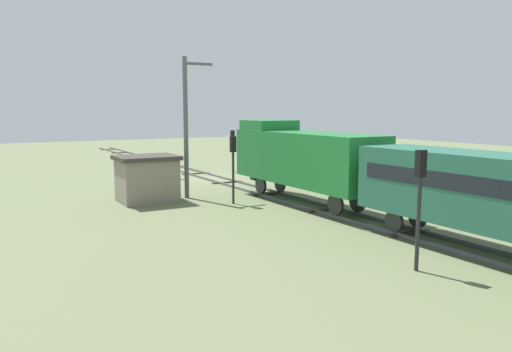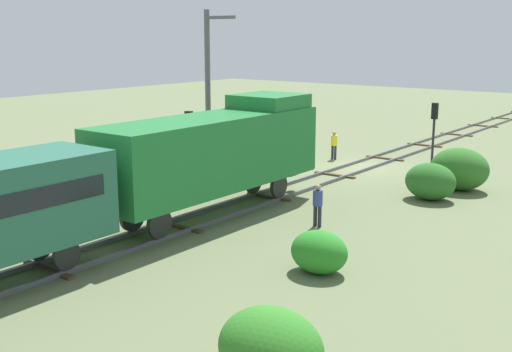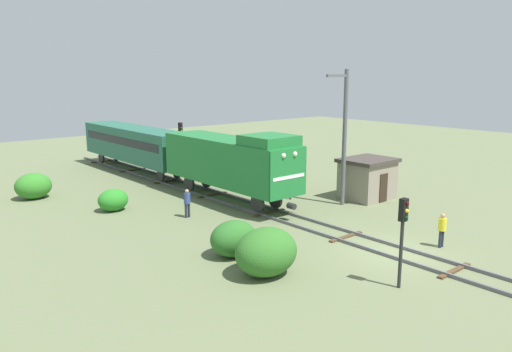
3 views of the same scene
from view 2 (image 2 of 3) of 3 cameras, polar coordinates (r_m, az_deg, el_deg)
name	(u,v)px [view 2 (image 2 of 3)]	position (r m, az deg, el deg)	size (l,w,h in m)	color
ground_plane	(361,167)	(36.92, 9.35, 0.81)	(106.56, 106.56, 0.00)	#66704C
railway_track	(361,166)	(36.91, 9.35, 0.92)	(2.40, 71.04, 0.16)	#595960
locomotive	(215,150)	(26.15, -3.64, 2.35)	(2.90, 11.60, 4.60)	#1E7233
traffic_signal_near	(434,122)	(37.28, 15.56, 4.61)	(0.32, 0.34, 3.65)	#262628
traffic_signal_mid	(189,137)	(29.93, -5.95, 3.51)	(0.32, 0.34, 3.91)	#262628
worker_near_track	(334,143)	(38.73, 6.96, 2.92)	(0.38, 0.38, 1.70)	#262B38
worker_by_signal	(318,202)	(25.02, 5.50, -2.32)	(0.38, 0.38, 1.70)	#262B38
catenary_mast	(209,91)	(33.04, -4.23, 7.54)	(1.94, 0.28, 8.57)	#595960
relay_hut	(175,147)	(35.21, -7.22, 2.62)	(3.50, 2.90, 2.74)	gray
bush_near	(271,349)	(14.02, 1.30, -15.09)	(2.40, 1.96, 1.75)	#327D26
bush_mid	(319,252)	(20.36, 5.63, -6.73)	(1.88, 1.54, 1.36)	#2A8326
bush_far	(430,181)	(30.11, 15.24, -0.47)	(2.31, 1.89, 1.68)	#2B6826
bush_back	(459,169)	(32.38, 17.63, 0.60)	(2.82, 2.31, 2.05)	#306C26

